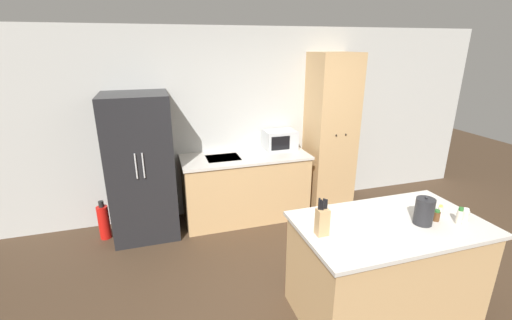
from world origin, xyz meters
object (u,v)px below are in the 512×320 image
(pantry_cabinet, at_px, (330,133))
(spice_bottle_green_herb, at_px, (436,216))
(refrigerator, at_px, (141,167))
(microwave, at_px, (280,140))
(spice_bottle_short_red, at_px, (425,211))
(knife_block, at_px, (322,221))
(spice_bottle_tall_dark, at_px, (465,215))
(fire_extinguisher, at_px, (104,222))
(kettle, at_px, (424,211))
(spice_bottle_amber_oil, at_px, (460,216))
(spice_bottle_pale_salt, at_px, (440,210))

(pantry_cabinet, height_order, spice_bottle_green_herb, pantry_cabinet)
(refrigerator, xyz_separation_m, microwave, (1.91, 0.17, 0.15))
(spice_bottle_short_red, bearing_deg, refrigerator, 138.71)
(microwave, distance_m, knife_block, 2.34)
(spice_bottle_tall_dark, relative_size, fire_extinguisher, 0.21)
(fire_extinguisher, bearing_deg, kettle, -38.28)
(spice_bottle_green_herb, relative_size, kettle, 0.39)
(microwave, relative_size, spice_bottle_amber_oil, 2.98)
(pantry_cabinet, height_order, spice_bottle_short_red, pantry_cabinet)
(microwave, xyz_separation_m, spice_bottle_tall_dark, (0.78, -2.44, -0.09))
(microwave, relative_size, knife_block, 1.41)
(pantry_cabinet, distance_m, microwave, 0.76)
(spice_bottle_tall_dark, xyz_separation_m, kettle, (-0.40, 0.05, 0.06))
(microwave, xyz_separation_m, spice_bottle_pale_salt, (0.65, -2.30, -0.10))
(spice_bottle_green_herb, height_order, fire_extinguisher, spice_bottle_green_herb)
(spice_bottle_tall_dark, height_order, spice_bottle_amber_oil, spice_bottle_amber_oil)
(spice_bottle_pale_salt, distance_m, kettle, 0.30)
(spice_bottle_tall_dark, bearing_deg, knife_block, 173.24)
(spice_bottle_pale_salt, bearing_deg, spice_bottle_amber_oil, -83.55)
(fire_extinguisher, bearing_deg, spice_bottle_amber_oil, -36.67)
(knife_block, relative_size, fire_extinguisher, 0.61)
(spice_bottle_tall_dark, relative_size, spice_bottle_short_red, 0.94)
(refrigerator, bearing_deg, kettle, -44.03)
(pantry_cabinet, relative_size, microwave, 5.06)
(spice_bottle_tall_dark, height_order, kettle, kettle)
(knife_block, relative_size, spice_bottle_tall_dark, 2.92)
(spice_bottle_green_herb, bearing_deg, refrigerator, 137.93)
(knife_block, bearing_deg, kettle, -6.28)
(refrigerator, distance_m, spice_bottle_short_red, 3.20)
(pantry_cabinet, height_order, microwave, pantry_cabinet)
(pantry_cabinet, distance_m, spice_bottle_amber_oil, 2.38)
(knife_block, xyz_separation_m, spice_bottle_tall_dark, (1.29, -0.15, -0.07))
(spice_bottle_tall_dark, bearing_deg, refrigerator, 139.83)
(spice_bottle_short_red, distance_m, spice_bottle_green_herb, 0.10)
(spice_bottle_tall_dark, xyz_separation_m, spice_bottle_amber_oil, (-0.10, -0.04, 0.02))
(pantry_cabinet, height_order, kettle, pantry_cabinet)
(spice_bottle_tall_dark, bearing_deg, pantry_cabinet, 90.55)
(kettle, bearing_deg, pantry_cabinet, 80.71)
(microwave, xyz_separation_m, spice_bottle_amber_oil, (0.67, -2.48, -0.07))
(spice_bottle_short_red, bearing_deg, microwave, 102.18)
(kettle, height_order, fire_extinguisher, kettle)
(spice_bottle_green_herb, distance_m, kettle, 0.17)
(knife_block, relative_size, kettle, 1.25)
(pantry_cabinet, xyz_separation_m, spice_bottle_green_herb, (-0.22, -2.28, -0.16))
(knife_block, distance_m, kettle, 0.90)
(refrigerator, bearing_deg, spice_bottle_tall_dark, -40.17)
(knife_block, distance_m, spice_bottle_tall_dark, 1.31)
(pantry_cabinet, height_order, fire_extinguisher, pantry_cabinet)
(microwave, xyz_separation_m, kettle, (0.38, -2.38, -0.02))
(microwave, relative_size, fire_extinguisher, 0.87)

